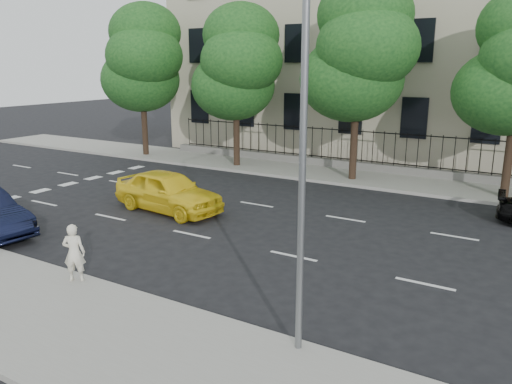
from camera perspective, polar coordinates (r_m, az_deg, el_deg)
ground at (r=13.72m, az=-0.45°, el=-10.67°), size 120.00×120.00×0.00m
near_sidewalk at (r=10.88m, az=-11.95°, el=-17.80°), size 60.00×4.00×0.15m
far_sidewalk at (r=26.10m, az=15.64°, el=1.16°), size 60.00×4.00×0.15m
lane_markings at (r=17.66m, az=7.57°, el=-4.93°), size 49.60×4.62×0.01m
crosswalk at (r=26.14m, az=-22.03°, el=0.50°), size 0.50×12.10×0.01m
masonry_building at (r=34.34m, az=20.91°, el=18.87°), size 34.60×12.11×18.50m
iron_fence at (r=27.60m, az=16.66°, el=3.01°), size 30.00×0.50×2.20m
street_light at (r=9.72m, az=6.87°, el=10.37°), size 0.25×3.32×8.05m
tree_a at (r=32.82m, az=-12.77°, el=14.61°), size 5.71×5.31×9.39m
tree_b at (r=28.51m, az=-2.07°, el=14.45°), size 5.53×5.12×8.97m
tree_c at (r=25.43m, az=11.83°, el=15.46°), size 5.89×5.50×9.80m
yellow_taxi at (r=20.48m, az=-10.01°, el=0.10°), size 5.08×2.52×1.66m
woman_near at (r=14.22m, az=-20.07°, el=-6.53°), size 0.70×0.64×1.60m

